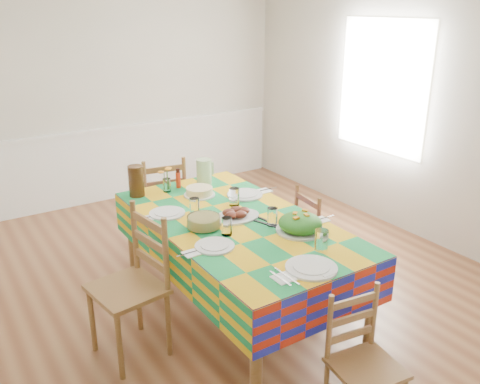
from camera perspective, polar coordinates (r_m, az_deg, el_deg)
name	(u,v)px	position (r m, az deg, el deg)	size (l,w,h in m)	color
room	(218,133)	(4.15, -2.53, 6.60)	(4.58, 5.08, 2.78)	brown
wainscot	(118,160)	(6.57, -13.54, 3.49)	(4.41, 0.06, 0.92)	white
window_right	(382,87)	(5.76, 15.67, 11.33)	(1.40, 1.40, 0.00)	white
dining_table	(236,231)	(3.84, -0.44, -4.45)	(1.13, 2.10, 0.82)	brown
setting_near_head	(314,258)	(3.23, 8.32, -7.33)	(0.52, 0.35, 0.15)	silver
setting_left_near	(218,239)	(3.46, -2.44, -5.27)	(0.49, 0.29, 0.13)	silver
setting_left_far	(176,211)	(3.93, -7.16, -2.11)	(0.51, 0.30, 0.13)	silver
setting_right_near	(292,222)	(3.73, 5.84, -3.32)	(0.53, 0.31, 0.14)	silver
setting_right_far	(242,195)	(4.20, 0.22, -0.36)	(0.57, 0.33, 0.15)	silver
meat_platter	(236,214)	(3.84, -0.45, -2.54)	(0.37, 0.27, 0.07)	silver
salad_platter	(300,224)	(3.63, 6.78, -3.59)	(0.35, 0.35, 0.15)	silver
pasta_bowl	(204,222)	(3.68, -4.09, -3.37)	(0.24, 0.24, 0.09)	white
cake	(199,192)	(4.29, -4.58, 0.03)	(0.26, 0.26, 0.07)	silver
serving_utensils	(263,221)	(3.79, 2.57, -3.29)	(0.14, 0.32, 0.01)	black
flower_vase	(167,181)	(4.39, -8.25, 1.19)	(0.14, 0.11, 0.22)	white
hot_sauce	(178,178)	(4.48, -6.95, 1.55)	(0.04, 0.04, 0.18)	red
green_pitcher	(204,172)	(4.53, -4.06, 2.28)	(0.14, 0.14, 0.23)	#9AC188
tea_pitcher	(136,181)	(4.33, -11.57, 1.22)	(0.13, 0.13, 0.26)	#321C0B
name_card	(329,275)	(3.10, 9.98, -9.20)	(0.10, 0.03, 0.02)	silver
chair_near	(362,363)	(3.14, 13.56, -18.20)	(0.41, 0.40, 0.84)	brown
chair_far	(163,205)	(5.01, -8.69, -1.47)	(0.51, 0.49, 1.00)	brown
chair_left	(133,286)	(3.62, -11.90, -10.32)	(0.50, 0.52, 1.05)	brown
chair_right	(318,238)	(4.44, 8.78, -5.17)	(0.43, 0.44, 0.90)	brown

